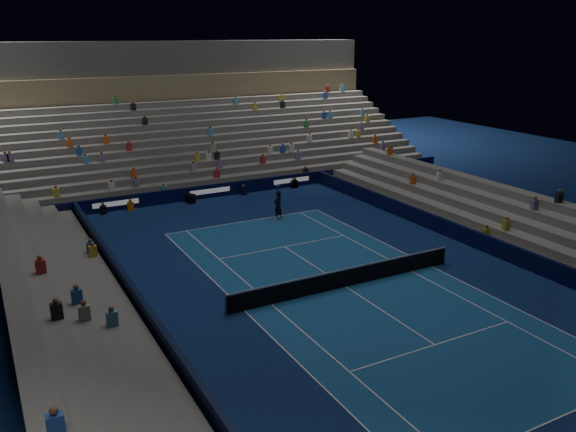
% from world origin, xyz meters
% --- Properties ---
extents(ground, '(90.00, 90.00, 0.00)m').
position_xyz_m(ground, '(0.00, 0.00, 0.00)').
color(ground, '#0D1F4F').
rests_on(ground, ground).
extents(court_surface, '(10.97, 23.77, 0.01)m').
position_xyz_m(court_surface, '(0.00, 0.00, 0.01)').
color(court_surface, navy).
rests_on(court_surface, ground).
extents(sponsor_barrier_far, '(44.00, 0.25, 1.00)m').
position_xyz_m(sponsor_barrier_far, '(0.00, 18.50, 0.50)').
color(sponsor_barrier_far, black).
rests_on(sponsor_barrier_far, ground).
extents(sponsor_barrier_east, '(0.25, 37.00, 1.00)m').
position_xyz_m(sponsor_barrier_east, '(9.70, 0.00, 0.50)').
color(sponsor_barrier_east, black).
rests_on(sponsor_barrier_east, ground).
extents(sponsor_barrier_west, '(0.25, 37.00, 1.00)m').
position_xyz_m(sponsor_barrier_west, '(-9.70, 0.00, 0.50)').
color(sponsor_barrier_west, black).
rests_on(sponsor_barrier_west, ground).
extents(grandstand_main, '(44.00, 15.20, 11.20)m').
position_xyz_m(grandstand_main, '(0.00, 27.90, 3.38)').
color(grandstand_main, '#61615C').
rests_on(grandstand_main, ground).
extents(grandstand_east, '(5.00, 37.00, 2.50)m').
position_xyz_m(grandstand_east, '(13.17, 0.00, 0.92)').
color(grandstand_east, slate).
rests_on(grandstand_east, ground).
extents(grandstand_west, '(5.00, 37.00, 2.50)m').
position_xyz_m(grandstand_west, '(-13.17, 0.00, 0.92)').
color(grandstand_west, '#61615C').
rests_on(grandstand_west, ground).
extents(tennis_net, '(12.90, 0.10, 1.10)m').
position_xyz_m(tennis_net, '(0.00, 0.00, 0.50)').
color(tennis_net, '#B2B2B7').
rests_on(tennis_net, ground).
extents(tennis_player, '(0.86, 0.73, 1.99)m').
position_xyz_m(tennis_player, '(2.06, 11.23, 0.99)').
color(tennis_player, black).
rests_on(tennis_player, ground).
extents(broadcast_camera, '(0.70, 1.05, 0.66)m').
position_xyz_m(broadcast_camera, '(-1.74, 17.80, 0.34)').
color(broadcast_camera, black).
rests_on(broadcast_camera, ground).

